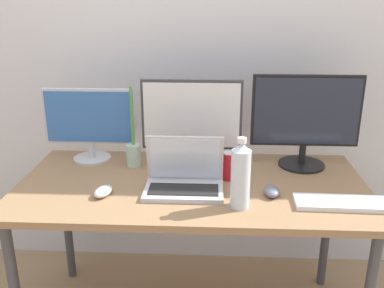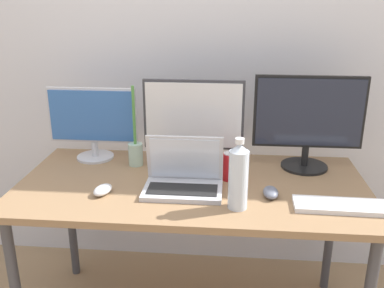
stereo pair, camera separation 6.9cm
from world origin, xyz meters
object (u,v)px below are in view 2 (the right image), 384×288
object	(u,v)px
mouse_by_laptop	(103,190)
soda_can_near_keyboard	(230,166)
monitor_center	(194,121)
mouse_by_keyboard	(271,192)
monitor_right	(308,120)
work_desk	(192,196)
water_bottle	(238,176)
laptop_silver	(184,178)
bamboo_vase	(136,151)
keyboard_main	(346,206)
monitor_left	(93,121)

from	to	relation	value
mouse_by_laptop	soda_can_near_keyboard	world-z (taller)	soda_can_near_keyboard
monitor_center	mouse_by_laptop	size ratio (longest dim) A/B	4.50
mouse_by_keyboard	monitor_right	bearing A→B (deg)	59.45
mouse_by_laptop	monitor_right	bearing A→B (deg)	37.92
work_desk	water_bottle	distance (m)	0.35
laptop_silver	mouse_by_keyboard	xyz separation A→B (m)	(0.36, -0.04, -0.03)
bamboo_vase	mouse_by_laptop	bearing A→B (deg)	-101.93
keyboard_main	bamboo_vase	size ratio (longest dim) A/B	1.01
water_bottle	monitor_right	bearing A→B (deg)	53.64
monitor_right	laptop_silver	bearing A→B (deg)	-151.92
mouse_by_keyboard	bamboo_vase	distance (m)	0.69
laptop_silver	soda_can_near_keyboard	distance (m)	0.23
water_bottle	mouse_by_keyboard	bearing A→B (deg)	37.93
laptop_silver	keyboard_main	xyz separation A→B (m)	(0.64, -0.12, -0.04)
work_desk	water_bottle	size ratio (longest dim) A/B	5.38
monitor_left	laptop_silver	world-z (taller)	monitor_left
monitor_center	laptop_silver	size ratio (longest dim) A/B	1.45
laptop_silver	bamboo_vase	world-z (taller)	bamboo_vase
laptop_silver	water_bottle	world-z (taller)	water_bottle
bamboo_vase	work_desk	bearing A→B (deg)	-32.40
work_desk	monitor_left	bearing A→B (deg)	153.67
laptop_silver	mouse_by_laptop	world-z (taller)	laptop_silver
work_desk	keyboard_main	world-z (taller)	keyboard_main
work_desk	soda_can_near_keyboard	xyz separation A→B (m)	(0.16, 0.05, 0.13)
mouse_by_laptop	monitor_left	bearing A→B (deg)	126.57
monitor_right	soda_can_near_keyboard	bearing A→B (deg)	-154.07
keyboard_main	monitor_right	bearing A→B (deg)	104.53
monitor_right	bamboo_vase	size ratio (longest dim) A/B	1.30
monitor_center	mouse_by_laptop	xyz separation A→B (m)	(-0.34, -0.36, -0.20)
keyboard_main	mouse_by_keyboard	size ratio (longest dim) A/B	3.84
monitor_center	soda_can_near_keyboard	bearing A→B (deg)	-44.10
soda_can_near_keyboard	bamboo_vase	world-z (taller)	bamboo_vase
keyboard_main	laptop_silver	bearing A→B (deg)	171.25
work_desk	mouse_by_laptop	world-z (taller)	mouse_by_laptop
monitor_left	mouse_by_laptop	xyz separation A→B (m)	(0.15, -0.40, -0.18)
monitor_left	monitor_center	world-z (taller)	monitor_center
laptop_silver	keyboard_main	bearing A→B (deg)	-10.22
monitor_center	mouse_by_keyboard	distance (m)	0.52
bamboo_vase	keyboard_main	bearing A→B (deg)	-22.23
soda_can_near_keyboard	bamboo_vase	size ratio (longest dim) A/B	0.33
laptop_silver	water_bottle	size ratio (longest dim) A/B	1.15
monitor_right	bamboo_vase	world-z (taller)	monitor_right
laptop_silver	bamboo_vase	distance (m)	0.36
monitor_right	water_bottle	xyz separation A→B (m)	(-0.32, -0.44, -0.11)
laptop_silver	bamboo_vase	xyz separation A→B (m)	(-0.26, 0.25, 0.02)
water_bottle	keyboard_main	bearing A→B (deg)	4.04
mouse_by_laptop	mouse_by_keyboard	bearing A→B (deg)	18.16
monitor_right	water_bottle	bearing A→B (deg)	-126.36
soda_can_near_keyboard	bamboo_vase	xyz separation A→B (m)	(-0.45, 0.13, 0.01)
laptop_silver	keyboard_main	world-z (taller)	laptop_silver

